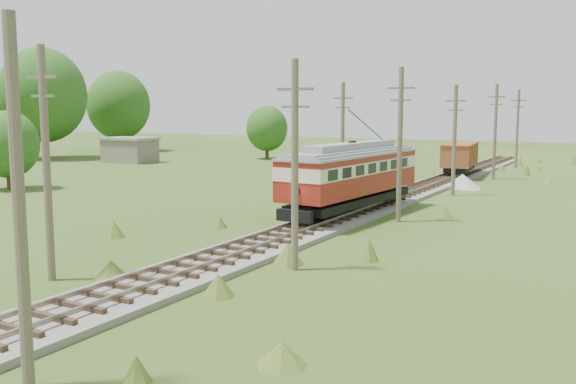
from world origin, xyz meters
The scene contains 17 objects.
railbed_main centered at (0.00, 34.00, 0.19)m, with size 3.60×96.00×0.57m.
streetcar centered at (0.00, 31.47, 2.77)m, with size 3.96×13.31×6.03m.
gondola centered at (0.00, 57.84, 2.03)m, with size 3.61×8.43×2.71m.
gravel_pile centered at (2.58, 49.02, 0.54)m, with size 3.20×3.39×1.16m.
utility_pole_r_1 centered at (3.10, 5.00, 4.40)m, with size 0.30×0.30×8.80m.
utility_pole_r_2 centered at (3.30, 18.00, 4.42)m, with size 1.60×0.30×8.60m.
utility_pole_r_3 centered at (3.20, 31.00, 4.63)m, with size 1.60×0.30×9.00m.
utility_pole_r_4 centered at (3.00, 44.00, 4.32)m, with size 1.60×0.30×8.40m.
utility_pole_r_5 centered at (3.40, 57.00, 4.58)m, with size 1.60×0.30×8.90m.
utility_pole_r_6 centered at (3.20, 70.00, 4.47)m, with size 1.60×0.30×8.70m.
utility_pole_l_a centered at (-4.20, 12.00, 4.63)m, with size 1.60×0.30×9.00m.
utility_pole_l_b centered at (-4.50, 40.00, 4.42)m, with size 1.60×0.30×8.60m.
tree_left_4 centered at (-54.00, 54.00, 8.37)m, with size 11.34×11.34×14.61m.
tree_left_5 centered at (-56.00, 70.00, 7.12)m, with size 9.66×9.66×12.44m.
tree_mid_a centered at (-28.00, 68.00, 4.02)m, with size 5.46×5.46×7.03m.
tree_mid_c centered at (-30.00, 30.00, 3.71)m, with size 5.04×5.04×6.49m.
shed centered at (-40.00, 55.00, 1.57)m, with size 6.40×4.40×3.10m.
Camera 1 is at (15.64, -4.76, 6.64)m, focal length 40.00 mm.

